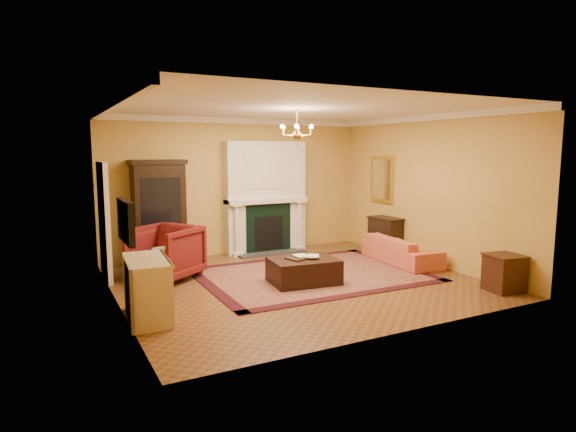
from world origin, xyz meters
TOP-DOWN VIEW (x-y plane):
  - floor at (0.00, 0.00)m, footprint 6.00×5.50m
  - ceiling at (0.00, 0.00)m, footprint 6.00×5.50m
  - wall_back at (0.00, 2.76)m, footprint 6.00×0.02m
  - wall_front at (0.00, -2.76)m, footprint 6.00×0.02m
  - wall_left at (-3.01, 0.00)m, footprint 0.02×5.50m
  - wall_right at (3.01, 0.00)m, footprint 0.02×5.50m
  - fireplace at (0.60, 2.57)m, footprint 1.90×0.70m
  - crown_molding at (0.00, 0.96)m, footprint 6.00×5.50m
  - doorway at (-2.95, 1.70)m, footprint 0.08×1.05m
  - tv_panel at (-2.95, -0.60)m, footprint 0.09×0.95m
  - gilt_mirror at (2.97, 1.40)m, footprint 0.06×0.76m
  - chandelier at (-0.00, 0.00)m, footprint 0.63×0.55m
  - oriental_rug at (0.44, 0.24)m, footprint 4.09×3.09m
  - china_cabinet at (-1.82, 2.49)m, footprint 1.02×0.48m
  - wingback_armchair at (-2.02, 1.19)m, footprint 1.40×1.41m
  - pedestal_table at (-2.15, 0.83)m, footprint 0.36×0.36m
  - commode at (-2.73, -0.75)m, footprint 0.63×1.17m
  - coral_sofa at (2.56, 0.22)m, footprint 0.71×1.92m
  - end_table at (2.72, -2.11)m, footprint 0.58×0.58m
  - console_table at (2.78, 1.00)m, footprint 0.46×0.75m
  - leather_ottoman at (0.03, -0.19)m, footprint 1.22×0.95m
  - ottoman_tray at (-0.03, -0.16)m, footprint 0.49×0.43m
  - book_a at (-0.10, -0.14)m, footprint 0.22×0.04m
  - book_b at (0.11, -0.18)m, footprint 0.19×0.12m
  - topiary_left at (0.04, 2.53)m, footprint 0.17×0.17m
  - topiary_right at (1.33, 2.53)m, footprint 0.17×0.17m

SIDE VIEW (x-z plane):
  - floor at x=0.00m, z-range -0.02..0.00m
  - oriental_rug at x=0.44m, z-range 0.00..0.02m
  - leather_ottoman at x=0.03m, z-range 0.02..0.44m
  - end_table at x=2.72m, z-range 0.00..0.58m
  - coral_sofa at x=2.56m, z-range 0.00..0.73m
  - pedestal_table at x=-2.15m, z-range 0.05..0.70m
  - console_table at x=2.78m, z-range 0.00..0.81m
  - commode at x=-2.73m, z-range 0.00..0.84m
  - ottoman_tray at x=-0.03m, z-range 0.44..0.47m
  - wingback_armchair at x=-2.02m, z-range 0.00..1.07m
  - book_b at x=0.11m, z-range 0.47..0.75m
  - book_a at x=-0.10m, z-range 0.47..0.76m
  - china_cabinet at x=-1.82m, z-range 0.00..2.02m
  - doorway at x=-2.95m, z-range 0.00..2.10m
  - fireplace at x=0.60m, z-range -0.06..2.44m
  - tv_panel at x=-2.95m, z-range 1.06..1.64m
  - topiary_right at x=1.33m, z-range 1.25..1.70m
  - topiary_left at x=0.04m, z-range 1.25..1.72m
  - wall_back at x=0.00m, z-range 0.00..3.00m
  - wall_front at x=0.00m, z-range 0.00..3.00m
  - wall_left at x=-3.01m, z-range 0.00..3.00m
  - wall_right at x=3.01m, z-range 0.00..3.00m
  - gilt_mirror at x=2.97m, z-range 1.12..2.17m
  - chandelier at x=0.00m, z-range 2.34..2.87m
  - crown_molding at x=0.00m, z-range 2.88..3.00m
  - ceiling at x=0.00m, z-range 3.00..3.02m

